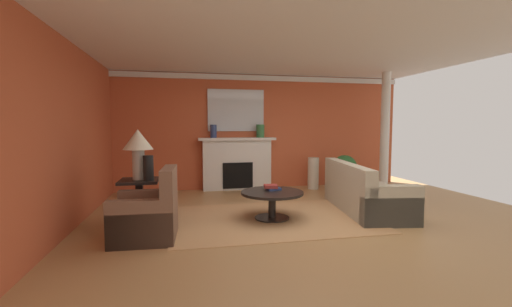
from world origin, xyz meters
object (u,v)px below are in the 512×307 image
at_px(fireplace, 237,165).
at_px(mantel_mirror, 236,110).
at_px(sofa, 364,194).
at_px(vase_on_side_table, 148,168).
at_px(table_lamp, 138,144).
at_px(side_table, 140,199).
at_px(vase_tall_corner, 313,173).
at_px(vase_mantel_left, 213,131).
at_px(vase_mantel_right, 260,131).
at_px(coffee_table, 272,198).
at_px(potted_plant, 345,170).
at_px(armchair_near_window, 148,216).

distance_m(fireplace, mantel_mirror, 1.29).
distance_m(sofa, vase_on_side_table, 3.66).
bearing_deg(mantel_mirror, table_lamp, -124.77).
bearing_deg(vase_on_side_table, side_table, 141.34).
height_order(mantel_mirror, vase_tall_corner, mantel_mirror).
bearing_deg(vase_mantel_left, table_lamp, -117.60).
bearing_deg(side_table, table_lamp, 0.00).
relative_size(vase_mantel_right, vase_tall_corner, 0.41).
relative_size(mantel_mirror, vase_mantel_right, 4.35).
relative_size(table_lamp, vase_mantel_left, 2.49).
relative_size(mantel_mirror, coffee_table, 1.33).
bearing_deg(mantel_mirror, coffee_table, -86.53).
distance_m(fireplace, potted_plant, 2.49).
bearing_deg(fireplace, mantel_mirror, 90.00).
bearing_deg(mantel_mirror, potted_plant, -19.21).
relative_size(coffee_table, vase_on_side_table, 2.71).
height_order(vase_tall_corner, potted_plant, potted_plant).
distance_m(table_lamp, vase_tall_corner, 4.39).
bearing_deg(mantel_mirror, vase_mantel_right, -17.18).
bearing_deg(fireplace, table_lamp, -126.00).
height_order(coffee_table, vase_tall_corner, vase_tall_corner).
xyz_separation_m(vase_tall_corner, vase_on_side_table, (-3.51, -2.39, 0.51)).
height_order(fireplace, sofa, fireplace).
bearing_deg(armchair_near_window, vase_tall_corner, 40.26).
bearing_deg(vase_tall_corner, potted_plant, -34.46).
bearing_deg(potted_plant, mantel_mirror, 160.79).
xyz_separation_m(fireplace, potted_plant, (2.39, -0.71, -0.09)).
height_order(side_table, potted_plant, potted_plant).
bearing_deg(potted_plant, vase_mantel_right, 160.20).
relative_size(fireplace, coffee_table, 1.80).
distance_m(mantel_mirror, armchair_near_window, 4.06).
distance_m(mantel_mirror, vase_mantel_right, 0.75).
height_order(vase_mantel_right, vase_tall_corner, vase_mantel_right).
distance_m(mantel_mirror, sofa, 3.55).
bearing_deg(side_table, armchair_near_window, -74.17).
bearing_deg(vase_tall_corner, side_table, -148.14).
xyz_separation_m(armchair_near_window, side_table, (-0.19, 0.66, 0.09)).
distance_m(side_table, vase_mantel_left, 3.01).
height_order(coffee_table, potted_plant, potted_plant).
bearing_deg(sofa, potted_plant, 73.87).
distance_m(table_lamp, vase_mantel_left, 2.85).
xyz_separation_m(armchair_near_window, vase_mantel_left, (1.13, 3.19, 1.07)).
xyz_separation_m(mantel_mirror, vase_tall_corner, (1.79, -0.42, -1.49)).
height_order(sofa, table_lamp, table_lamp).
height_order(sofa, potted_plant, sofa).
bearing_deg(vase_mantel_right, table_lamp, -133.80).
bearing_deg(sofa, side_table, -178.19).
height_order(side_table, table_lamp, table_lamp).
height_order(vase_on_side_table, vase_mantel_left, vase_mantel_left).
xyz_separation_m(vase_tall_corner, vase_mantel_left, (-2.34, 0.25, 1.00)).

